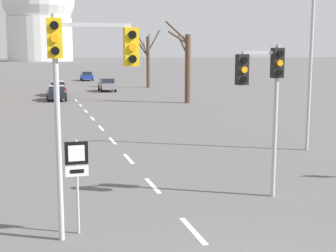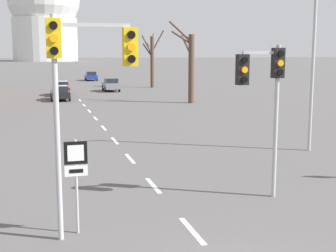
# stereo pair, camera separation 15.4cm
# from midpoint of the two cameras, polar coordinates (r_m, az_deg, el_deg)

# --- Properties ---
(lane_stripe_0) EXTENTS (0.16, 2.00, 0.01)m
(lane_stripe_0) POSITION_cam_midpoint_polar(r_m,az_deg,el_deg) (12.98, 2.72, -12.61)
(lane_stripe_0) COLOR silver
(lane_stripe_0) RESTS_ON ground_plane
(lane_stripe_1) EXTENTS (0.16, 2.00, 0.01)m
(lane_stripe_1) POSITION_cam_midpoint_polar(r_m,az_deg,el_deg) (17.07, -2.15, -7.26)
(lane_stripe_1) COLOR silver
(lane_stripe_1) RESTS_ON ground_plane
(lane_stripe_2) EXTENTS (0.16, 2.00, 0.01)m
(lane_stripe_2) POSITION_cam_midpoint_polar(r_m,az_deg,el_deg) (21.33, -5.05, -3.98)
(lane_stripe_2) COLOR silver
(lane_stripe_2) RESTS_ON ground_plane
(lane_stripe_3) EXTENTS (0.16, 2.00, 0.01)m
(lane_stripe_3) POSITION_cam_midpoint_polar(r_m,az_deg,el_deg) (25.67, -6.96, -1.80)
(lane_stripe_3) COLOR silver
(lane_stripe_3) RESTS_ON ground_plane
(lane_stripe_4) EXTENTS (0.16, 2.00, 0.01)m
(lane_stripe_4) POSITION_cam_midpoint_polar(r_m,az_deg,el_deg) (30.06, -8.31, -0.24)
(lane_stripe_4) COLOR silver
(lane_stripe_4) RESTS_ON ground_plane
(lane_stripe_5) EXTENTS (0.16, 2.00, 0.01)m
(lane_stripe_5) POSITION_cam_midpoint_polar(r_m,az_deg,el_deg) (34.48, -9.31, 0.91)
(lane_stripe_5) COLOR silver
(lane_stripe_5) RESTS_ON ground_plane
(lane_stripe_6) EXTENTS (0.16, 2.00, 0.01)m
(lane_stripe_6) POSITION_cam_midpoint_polar(r_m,az_deg,el_deg) (38.91, -10.09, 1.80)
(lane_stripe_6) COLOR silver
(lane_stripe_6) RESTS_ON ground_plane
(lane_stripe_7) EXTENTS (0.16, 2.00, 0.01)m
(lane_stripe_7) POSITION_cam_midpoint_polar(r_m,az_deg,el_deg) (43.36, -10.71, 2.51)
(lane_stripe_7) COLOR silver
(lane_stripe_7) RESTS_ON ground_plane
(lane_stripe_8) EXTENTS (0.16, 2.00, 0.01)m
(lane_stripe_8) POSITION_cam_midpoint_polar(r_m,az_deg,el_deg) (47.82, -11.21, 3.09)
(lane_stripe_8) COLOR silver
(lane_stripe_8) RESTS_ON ground_plane
(traffic_signal_near_left) EXTENTS (2.24, 0.34, 5.69)m
(traffic_signal_near_left) POSITION_cam_midpoint_polar(r_m,az_deg,el_deg) (11.82, -10.83, 6.60)
(traffic_signal_near_left) COLOR #B2B2B7
(traffic_signal_near_left) RESTS_ON ground_plane
(traffic_signal_near_right) EXTENTS (1.59, 0.34, 5.02)m
(traffic_signal_near_right) POSITION_cam_midpoint_polar(r_m,az_deg,el_deg) (15.35, 11.44, 5.12)
(traffic_signal_near_right) COLOR #B2B2B7
(traffic_signal_near_right) RESTS_ON ground_plane
(route_sign_post) EXTENTS (0.60, 0.08, 2.54)m
(route_sign_post) POSITION_cam_midpoint_polar(r_m,az_deg,el_deg) (12.49, -11.39, -5.30)
(route_sign_post) COLOR #B2B2B7
(route_sign_post) RESTS_ON ground_plane
(street_lamp_right) EXTENTS (1.90, 0.36, 9.10)m
(street_lamp_right) POSITION_cam_midpoint_polar(r_m,az_deg,el_deg) (23.46, 16.31, 10.37)
(street_lamp_right) COLOR #B2B2B7
(street_lamp_right) RESTS_ON ground_plane
(sedan_near_left) EXTENTS (1.75, 4.43, 1.59)m
(sedan_near_left) POSITION_cam_midpoint_polar(r_m,az_deg,el_deg) (53.73, -13.41, 4.52)
(sedan_near_left) COLOR maroon
(sedan_near_left) RESTS_ON ground_plane
(sedan_near_right) EXTENTS (1.86, 4.24, 1.47)m
(sedan_near_right) POSITION_cam_midpoint_polar(r_m,az_deg,el_deg) (48.26, -13.55, 3.95)
(sedan_near_right) COLOR black
(sedan_near_right) RESTS_ON ground_plane
(sedan_mid_centre) EXTENTS (1.84, 3.86, 1.61)m
(sedan_mid_centre) POSITION_cam_midpoint_polar(r_m,az_deg,el_deg) (58.25, -7.52, 5.03)
(sedan_mid_centre) COLOR slate
(sedan_mid_centre) RESTS_ON ground_plane
(sedan_far_left) EXTENTS (1.90, 4.17, 1.54)m
(sedan_far_left) POSITION_cam_midpoint_polar(r_m,az_deg,el_deg) (81.05, -9.93, 6.03)
(sedan_far_left) COLOR navy
(sedan_far_left) RESTS_ON ground_plane
(bare_tree_right_near) EXTENTS (3.23, 2.84, 7.72)m
(bare_tree_right_near) POSITION_cam_midpoint_polar(r_m,az_deg,el_deg) (64.01, -2.52, 8.18)
(bare_tree_right_near) COLOR brown
(bare_tree_right_near) RESTS_ON ground_plane
(bare_tree_right_far) EXTENTS (2.19, 2.59, 7.80)m
(bare_tree_right_far) POSITION_cam_midpoint_polar(r_m,az_deg,el_deg) (44.44, 2.19, 7.46)
(bare_tree_right_far) COLOR brown
(bare_tree_right_far) RESTS_ON ground_plane
(capitol_dome) EXTENTS (37.97, 37.97, 53.63)m
(capitol_dome) POSITION_cam_midpoint_polar(r_m,az_deg,el_deg) (265.18, -15.47, 13.29)
(capitol_dome) COLOR silver
(capitol_dome) RESTS_ON ground_plane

